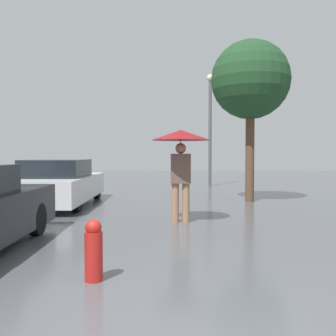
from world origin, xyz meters
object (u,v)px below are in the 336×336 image
(street_lamp, at_px, (210,120))
(fire_hydrant, at_px, (94,250))
(parked_car_farthest, at_px, (59,184))
(pedestrian, at_px, (181,146))
(tree, at_px, (250,81))

(street_lamp, distance_m, fire_hydrant, 13.40)
(parked_car_farthest, relative_size, street_lamp, 0.90)
(pedestrian, relative_size, parked_car_farthest, 0.43)
(street_lamp, bearing_deg, tree, -84.81)
(parked_car_farthest, height_order, tree, tree)
(fire_hydrant, bearing_deg, tree, 64.44)
(pedestrian, bearing_deg, tree, 56.87)
(street_lamp, relative_size, fire_hydrant, 7.22)
(tree, height_order, street_lamp, street_lamp)
(pedestrian, distance_m, street_lamp, 9.42)
(tree, bearing_deg, parked_car_farthest, -173.52)
(tree, xyz_separation_m, fire_hydrant, (-3.40, -7.12, -3.31))
(tree, bearing_deg, pedestrian, -123.13)
(pedestrian, bearing_deg, fire_hydrant, -107.42)
(pedestrian, xyz_separation_m, parked_car_farthest, (-3.36, 2.82, -1.01))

